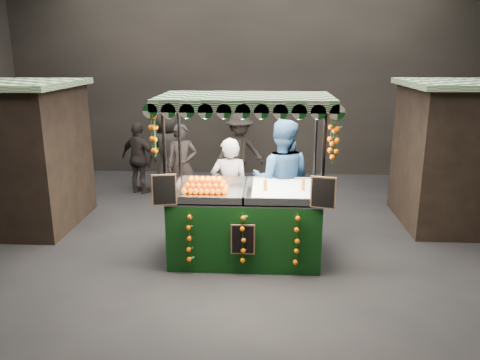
{
  "coord_description": "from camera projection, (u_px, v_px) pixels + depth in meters",
  "views": [
    {
      "loc": [
        0.48,
        -7.13,
        3.12
      ],
      "look_at": [
        0.06,
        0.11,
        1.14
      ],
      "focal_mm": 35.7,
      "sensor_mm": 36.0,
      "label": 1
    }
  ],
  "objects": [
    {
      "name": "ground",
      "position": [
        236.0,
        250.0,
        7.71
      ],
      "size": [
        12.0,
        12.0,
        0.0
      ],
      "primitive_type": "plane",
      "color": "black",
      "rests_on": "ground"
    },
    {
      "name": "market_hall",
      "position": [
        235.0,
        31.0,
        6.82
      ],
      "size": [
        12.1,
        10.1,
        5.05
      ],
      "color": "black",
      "rests_on": "ground"
    },
    {
      "name": "juice_stall",
      "position": [
        246.0,
        210.0,
        7.21
      ],
      "size": [
        2.58,
        1.51,
        2.5
      ],
      "color": "black",
      "rests_on": "ground"
    },
    {
      "name": "vendor_grey",
      "position": [
        230.0,
        189.0,
        7.96
      ],
      "size": [
        0.65,
        0.43,
        1.74
      ],
      "rotation": [
        0.0,
        0.0,
        3.17
      ],
      "color": "slate",
      "rests_on": "ground"
    },
    {
      "name": "vendor_blue",
      "position": [
        281.0,
        181.0,
        7.91
      ],
      "size": [
        1.08,
        0.89,
        2.05
      ],
      "rotation": [
        0.0,
        0.0,
        3.01
      ],
      "color": "navy",
      "rests_on": "ground"
    },
    {
      "name": "shopper_0",
      "position": [
        182.0,
        165.0,
        9.7
      ],
      "size": [
        0.65,
        0.46,
        1.7
      ],
      "rotation": [
        0.0,
        0.0,
        0.09
      ],
      "color": "#2E2725",
      "rests_on": "ground"
    },
    {
      "name": "shopper_1",
      "position": [
        447.0,
        169.0,
        9.59
      ],
      "size": [
        0.96,
        0.88,
        1.59
      ],
      "rotation": [
        0.0,
        0.0,
        -0.45
      ],
      "color": "black",
      "rests_on": "ground"
    },
    {
      "name": "shopper_2",
      "position": [
        139.0,
        158.0,
        10.59
      ],
      "size": [
        1.01,
        0.74,
        1.6
      ],
      "rotation": [
        0.0,
        0.0,
        2.72
      ],
      "color": "black",
      "rests_on": "ground"
    },
    {
      "name": "shopper_3",
      "position": [
        240.0,
        152.0,
        10.82
      ],
      "size": [
        1.32,
        1.08,
        1.77
      ],
      "rotation": [
        0.0,
        0.0,
        0.44
      ],
      "color": "black",
      "rests_on": "ground"
    },
    {
      "name": "shopper_4",
      "position": [
        167.0,
        151.0,
        10.8
      ],
      "size": [
        1.06,
        1.0,
        1.82
      ],
      "rotation": [
        0.0,
        0.0,
        3.8
      ],
      "color": "black",
      "rests_on": "ground"
    }
  ]
}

